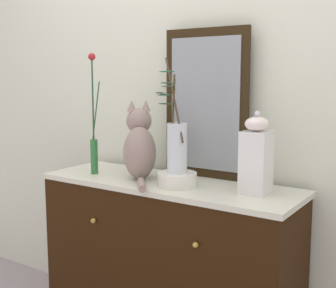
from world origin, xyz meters
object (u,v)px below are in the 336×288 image
mirror_leaning (206,104)px  jar_lidded_porcelain (256,156)px  bowl_porcelain (177,179)px  cat_sitting (140,147)px  sideboard (168,266)px  vase_glass_clear (176,143)px  vase_slim_green (94,137)px

mirror_leaning → jar_lidded_porcelain: bearing=-26.3°
bowl_porcelain → cat_sitting: bearing=170.3°
sideboard → vase_glass_clear: 0.63m
mirror_leaning → bowl_porcelain: (-0.01, -0.24, -0.33)m
sideboard → cat_sitting: cat_sitting is taller
cat_sitting → sideboard: bearing=4.8°
mirror_leaning → vase_glass_clear: 0.30m
sideboard → cat_sitting: 0.60m
vase_glass_clear → jar_lidded_porcelain: size_ratio=1.46×
mirror_leaning → vase_glass_clear: size_ratio=1.41×
cat_sitting → bowl_porcelain: size_ratio=2.12×
bowl_porcelain → vase_slim_green: bearing=-179.1°
vase_glass_clear → jar_lidded_porcelain: bearing=12.9°
bowl_porcelain → vase_glass_clear: (-0.00, -0.00, 0.17)m
sideboard → cat_sitting: size_ratio=3.36×
jar_lidded_porcelain → sideboard: bearing=-177.1°
sideboard → bowl_porcelain: (0.09, -0.05, 0.45)m
cat_sitting → vase_slim_green: size_ratio=0.62×
bowl_porcelain → jar_lidded_porcelain: size_ratio=0.51×
jar_lidded_porcelain → mirror_leaning: bearing=153.7°
bowl_porcelain → vase_glass_clear: bearing=-128.7°
jar_lidded_porcelain → vase_slim_green: bearing=-174.3°
vase_slim_green → bowl_porcelain: size_ratio=3.39×
cat_sitting → jar_lidded_porcelain: bearing=3.4°
vase_slim_green → vase_glass_clear: size_ratio=1.19×
vase_glass_clear → vase_slim_green: bearing=-179.5°
sideboard → mirror_leaning: mirror_leaning is taller
sideboard → mirror_leaning: (0.09, 0.19, 0.78)m
cat_sitting → vase_glass_clear: bearing=-10.4°
bowl_porcelain → mirror_leaning: bearing=88.2°
vase_slim_green → cat_sitting: bearing=10.9°
vase_slim_green → sideboard: bearing=8.6°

